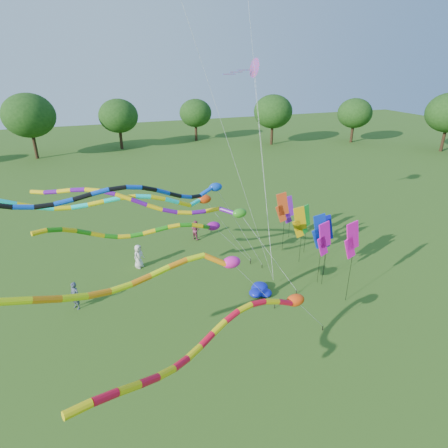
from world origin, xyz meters
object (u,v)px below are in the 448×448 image
object	(u,v)px
tube_kite_orange	(131,279)
person_a	(139,256)
person_c	(196,230)
tube_kite_red	(236,327)
person_b	(75,296)
blue_nylon_heap	(260,290)

from	to	relation	value
tube_kite_orange	person_a	size ratio (longest dim) A/B	9.27
tube_kite_orange	person_a	distance (m)	11.03
person_c	tube_kite_red	bearing A→B (deg)	138.87
person_b	blue_nylon_heap	bearing A→B (deg)	35.72
tube_kite_red	person_c	xyz separation A→B (m)	(3.06, 16.74, -3.37)
blue_nylon_heap	person_b	world-z (taller)	person_b
person_b	tube_kite_orange	bearing A→B (deg)	-16.97
tube_kite_orange	person_c	world-z (taller)	tube_kite_orange
blue_nylon_heap	person_a	distance (m)	9.33
blue_nylon_heap	person_c	world-z (taller)	person_c
tube_kite_red	blue_nylon_heap	xyz separation A→B (m)	(4.77, 7.41, -4.00)
person_a	person_b	world-z (taller)	person_a
blue_nylon_heap	tube_kite_red	bearing A→B (deg)	-122.76
tube_kite_orange	person_a	bearing A→B (deg)	68.35
tube_kite_orange	person_a	xyz separation A→B (m)	(1.41, 10.07, -4.28)
tube_kite_orange	blue_nylon_heap	xyz separation A→B (m)	(8.39, 3.91, -4.98)
blue_nylon_heap	person_c	bearing A→B (deg)	100.35
tube_kite_red	person_c	distance (m)	17.35
person_a	person_c	bearing A→B (deg)	-8.44
tube_kite_red	person_c	bearing A→B (deg)	55.81
person_a	blue_nylon_heap	bearing A→B (deg)	-80.96
tube_kite_orange	blue_nylon_heap	distance (m)	10.51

